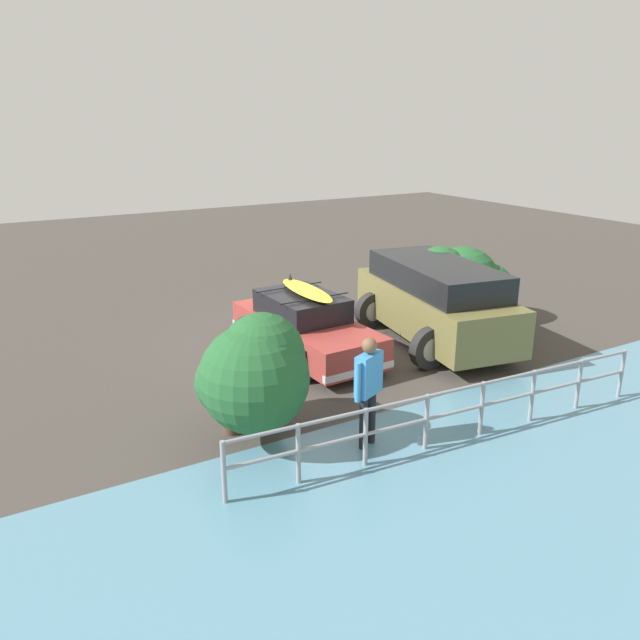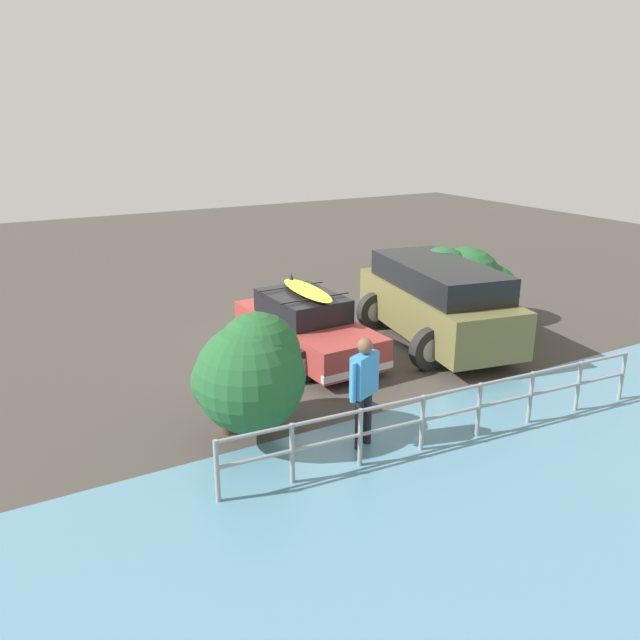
{
  "view_description": "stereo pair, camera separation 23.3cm",
  "coord_description": "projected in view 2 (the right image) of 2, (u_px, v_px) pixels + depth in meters",
  "views": [
    {
      "loc": [
        6.23,
        11.74,
        4.89
      ],
      "look_at": [
        0.14,
        1.29,
        0.95
      ],
      "focal_mm": 35.0,
      "sensor_mm": 36.0,
      "label": 1
    },
    {
      "loc": [
        6.03,
        11.86,
        4.89
      ],
      "look_at": [
        0.14,
        1.29,
        0.95
      ],
      "focal_mm": 35.0,
      "sensor_mm": 36.0,
      "label": 2
    }
  ],
  "objects": [
    {
      "name": "sedan_car",
      "position": [
        306.0,
        326.0,
        13.36
      ],
      "size": [
        2.35,
        4.09,
        1.6
      ],
      "color": "#9E3833",
      "rests_on": "ground"
    },
    {
      "name": "ground_plane",
      "position": [
        298.0,
        344.0,
        14.16
      ],
      "size": [
        44.0,
        44.0,
        0.02
      ],
      "primitive_type": "cube",
      "color": "#423D38",
      "rests_on": "ground"
    },
    {
      "name": "bush_near_right",
      "position": [
        466.0,
        287.0,
        15.42
      ],
      "size": [
        2.66,
        2.03,
        2.01
      ],
      "color": "#4C3828",
      "rests_on": "ground"
    },
    {
      "name": "suv_car",
      "position": [
        436.0,
        301.0,
        13.97
      ],
      "size": [
        3.15,
        4.95,
        1.85
      ],
      "color": "brown",
      "rests_on": "ground"
    },
    {
      "name": "person_bystander",
      "position": [
        364.0,
        383.0,
        9.43
      ],
      "size": [
        0.64,
        0.39,
        1.78
      ],
      "color": "black",
      "rests_on": "ground"
    },
    {
      "name": "railing_fence",
      "position": [
        452.0,
        408.0,
        9.67
      ],
      "size": [
        7.56,
        0.61,
        0.91
      ],
      "color": "gray",
      "rests_on": "ground"
    },
    {
      "name": "bush_near_left",
      "position": [
        251.0,
        370.0,
        9.63
      ],
      "size": [
        1.85,
        2.15,
        2.12
      ],
      "color": "#4C3828",
      "rests_on": "ground"
    }
  ]
}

